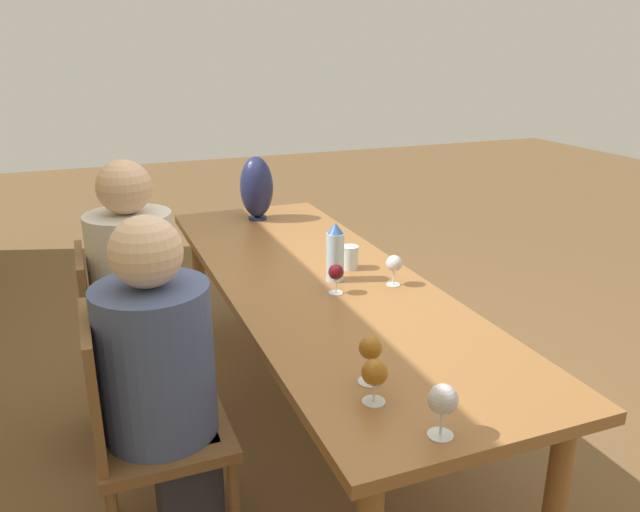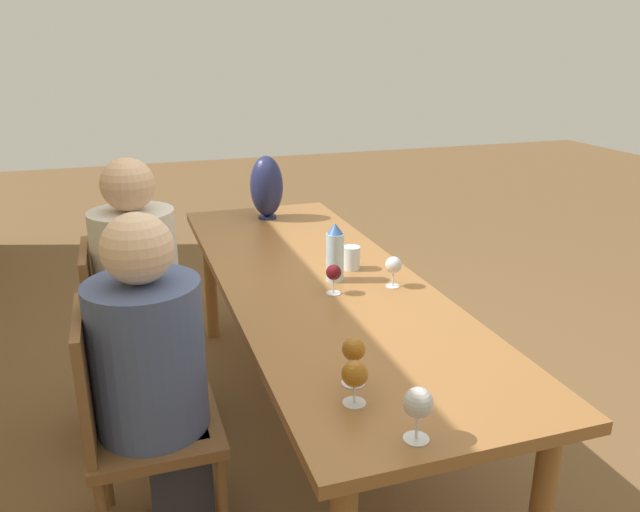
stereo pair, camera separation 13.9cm
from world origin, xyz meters
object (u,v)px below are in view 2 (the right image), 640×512
chair_far (127,334)px  person_far (142,292)px  water_bottle (335,253)px  wine_glass_4 (354,351)px  wine_glass_2 (418,404)px  water_tumbler (352,258)px  vase (267,187)px  wine_glass_0 (393,266)px  person_near (155,375)px  chair_near (133,420)px  wine_glass_1 (355,375)px  wine_glass_3 (334,273)px

chair_far → person_far: size_ratio=0.71×
water_bottle → wine_glass_4: (-0.79, 0.22, -0.01)m
wine_glass_2 → water_tumbler: bearing=-13.4°
vase → person_far: (-0.69, 0.72, -0.26)m
wine_glass_0 → person_far: bearing=64.0°
chair_far → person_near: person_near is taller
person_far → vase: bearing=-46.5°
vase → chair_near: size_ratio=0.40×
wine_glass_4 → water_tumbler: bearing=-20.6°
wine_glass_1 → water_tumbler: bearing=-20.5°
chair_far → person_far: person_far is taller
water_tumbler → wine_glass_1: (-1.00, 0.37, 0.04)m
wine_glass_1 → wine_glass_4: bearing=-19.5°
wine_glass_4 → wine_glass_2: bearing=-170.0°
vase → person_near: size_ratio=0.29×
wine_glass_0 → person_near: 1.00m
water_bottle → wine_glass_0: bearing=-124.6°
chair_far → water_tumbler: bearing=-103.2°
water_tumbler → person_near: (-0.45, 0.88, -0.17)m
water_tumbler → vase: (0.91, 0.15, 0.13)m
wine_glass_1 → chair_near: chair_near is taller
person_near → vase: bearing=-27.8°
wine_glass_0 → wine_glass_1: bearing=148.7°
water_bottle → person_far: size_ratio=0.20×
wine_glass_2 → chair_far: wine_glass_2 is taller
water_bottle → person_near: 0.87m
wine_glass_0 → person_near: bearing=102.4°
chair_far → wine_glass_0: bearing=-114.2°
wine_glass_0 → chair_far: (0.47, 1.04, -0.36)m
water_bottle → vase: bearing=2.2°
person_far → chair_near: bearing=173.1°
wine_glass_2 → wine_glass_4: 0.30m
wine_glass_1 → wine_glass_2: bearing=-156.3°
wine_glass_1 → person_near: bearing=42.9°
wine_glass_2 → wine_glass_3: size_ratio=1.20×
water_bottle → wine_glass_1: bearing=163.8°
wine_glass_3 → chair_far: (0.46, 0.79, -0.36)m
wine_glass_1 → chair_far: chair_far is taller
water_bottle → wine_glass_0: (-0.14, -0.20, -0.03)m
person_near → wine_glass_1: bearing=-137.1°
vase → wine_glass_3: size_ratio=2.93×
vase → chair_far: size_ratio=0.40×
wine_glass_2 → chair_near: bearing=42.3°
wine_glass_0 → water_tumbler: bearing=19.3°
wine_glass_2 → person_far: 1.55m
vase → wine_glass_3: bearing=179.4°
water_bottle → water_tumbler: 0.17m
wine_glass_1 → wine_glass_3: bearing=-15.3°
water_bottle → water_tumbler: bearing=-47.2°
water_bottle → wine_glass_3: (-0.13, 0.05, -0.03)m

